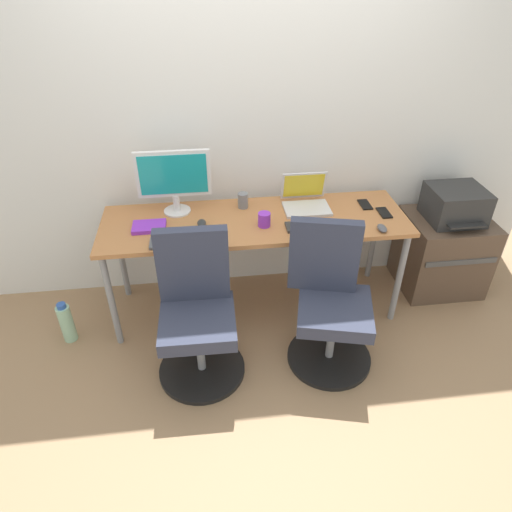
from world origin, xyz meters
The scene contains 19 objects.
ground_plane centered at (0.00, 0.00, 0.00)m, with size 5.28×5.28×0.00m, color #9E7A56.
back_wall centered at (0.00, 0.39, 1.30)m, with size 4.40×0.04×2.60m, color white.
desk centered at (0.00, 0.00, 0.68)m, with size 2.02×0.62×0.74m.
office_chair_left centered at (-0.41, -0.53, 0.42)m, with size 0.54×0.54×0.94m.
office_chair_right centered at (0.40, -0.53, 0.42)m, with size 0.54×0.54×0.94m.
side_cabinet centered at (1.45, 0.09, 0.29)m, with size 0.59×0.52×0.59m.
printer centered at (1.45, 0.09, 0.71)m, with size 0.38×0.40×0.24m.
water_bottle_on_floor centered at (-1.30, -0.19, 0.15)m, with size 0.09×0.09×0.31m.
desktop_monitor centered at (-0.51, 0.17, 0.99)m, with size 0.48×0.18×0.43m.
open_laptop centered at (0.37, 0.14, 0.80)m, with size 0.31×0.27×0.22m.
keyboard_by_monitor centered at (-0.50, -0.23, 0.75)m, with size 0.34×0.12×0.02m, color #515156.
keyboard_by_laptop centered at (0.35, -0.15, 0.75)m, with size 0.34×0.12×0.02m, color #2D2D2D.
mouse_by_monitor centered at (0.78, -0.24, 0.76)m, with size 0.06×0.10×0.03m, color #515156.
mouse_by_laptop centered at (-0.35, -0.03, 0.76)m, with size 0.06×0.10×0.03m, color #2D2D2D.
coffee_mug centered at (0.05, -0.09, 0.79)m, with size 0.08×0.08×0.09m, color purple.
pen_cup centered at (-0.06, 0.17, 0.80)m, with size 0.07×0.07×0.10m, color slate.
phone_near_monitor centered at (0.87, -0.03, 0.75)m, with size 0.07×0.14×0.01m, color black.
phone_near_laptop centered at (0.78, 0.10, 0.75)m, with size 0.07×0.14×0.01m, color black.
notebook centered at (-0.68, -0.03, 0.76)m, with size 0.21×0.15×0.03m, color purple.
Camera 1 is at (-0.32, -2.59, 2.25)m, focal length 31.96 mm.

